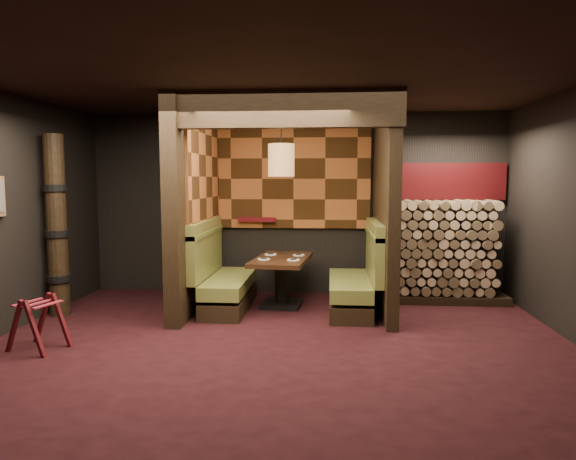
{
  "coord_description": "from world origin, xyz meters",
  "views": [
    {
      "loc": [
        0.54,
        -5.37,
        1.81
      ],
      "look_at": [
        0.0,
        1.3,
        1.15
      ],
      "focal_mm": 32.0,
      "sensor_mm": 36.0,
      "label": 1
    }
  ],
  "objects_px": {
    "firewood_stack": "(447,251)",
    "booth_bench_left": "(222,280)",
    "booth_bench_right": "(357,282)",
    "totem_column": "(57,227)",
    "dining_table": "(282,274)",
    "pendant_lamp": "(281,160)",
    "luggage_rack": "(39,321)"
  },
  "relations": [
    {
      "from": "firewood_stack",
      "to": "booth_bench_left",
      "type": "bearing_deg",
      "value": -167.83
    },
    {
      "from": "booth_bench_right",
      "to": "totem_column",
      "type": "relative_size",
      "value": 0.67
    },
    {
      "from": "totem_column",
      "to": "dining_table",
      "type": "bearing_deg",
      "value": 13.82
    },
    {
      "from": "pendant_lamp",
      "to": "firewood_stack",
      "type": "height_order",
      "value": "pendant_lamp"
    },
    {
      "from": "booth_bench_right",
      "to": "firewood_stack",
      "type": "relative_size",
      "value": 0.92
    },
    {
      "from": "booth_bench_right",
      "to": "dining_table",
      "type": "height_order",
      "value": "booth_bench_right"
    },
    {
      "from": "totem_column",
      "to": "firewood_stack",
      "type": "distance_m",
      "value": 5.5
    },
    {
      "from": "booth_bench_left",
      "to": "dining_table",
      "type": "relative_size",
      "value": 1.14
    },
    {
      "from": "booth_bench_left",
      "to": "firewood_stack",
      "type": "distance_m",
      "value": 3.34
    },
    {
      "from": "booth_bench_right",
      "to": "firewood_stack",
      "type": "xyz_separation_m",
      "value": [
        1.35,
        0.7,
        0.35
      ]
    },
    {
      "from": "booth_bench_left",
      "to": "totem_column",
      "type": "distance_m",
      "value": 2.3
    },
    {
      "from": "booth_bench_left",
      "to": "firewood_stack",
      "type": "xyz_separation_m",
      "value": [
        3.25,
        0.7,
        0.35
      ]
    },
    {
      "from": "dining_table",
      "to": "booth_bench_right",
      "type": "bearing_deg",
      "value": -8.98
    },
    {
      "from": "dining_table",
      "to": "firewood_stack",
      "type": "distance_m",
      "value": 2.49
    },
    {
      "from": "dining_table",
      "to": "totem_column",
      "type": "xyz_separation_m",
      "value": [
        -2.92,
        -0.72,
        0.72
      ]
    },
    {
      "from": "pendant_lamp",
      "to": "luggage_rack",
      "type": "relative_size",
      "value": 1.51
    },
    {
      "from": "booth_bench_left",
      "to": "dining_table",
      "type": "bearing_deg",
      "value": 11.45
    },
    {
      "from": "booth_bench_left",
      "to": "pendant_lamp",
      "type": "height_order",
      "value": "pendant_lamp"
    },
    {
      "from": "booth_bench_left",
      "to": "firewood_stack",
      "type": "height_order",
      "value": "firewood_stack"
    },
    {
      "from": "booth_bench_left",
      "to": "booth_bench_right",
      "type": "distance_m",
      "value": 1.89
    },
    {
      "from": "booth_bench_left",
      "to": "luggage_rack",
      "type": "relative_size",
      "value": 2.42
    },
    {
      "from": "booth_bench_right",
      "to": "luggage_rack",
      "type": "bearing_deg",
      "value": -151.19
    },
    {
      "from": "booth_bench_left",
      "to": "luggage_rack",
      "type": "xyz_separation_m",
      "value": [
        -1.58,
        -1.91,
        -0.09
      ]
    },
    {
      "from": "dining_table",
      "to": "firewood_stack",
      "type": "relative_size",
      "value": 0.81
    },
    {
      "from": "dining_table",
      "to": "pendant_lamp",
      "type": "bearing_deg",
      "value": -90.0
    },
    {
      "from": "pendant_lamp",
      "to": "totem_column",
      "type": "height_order",
      "value": "pendant_lamp"
    },
    {
      "from": "booth_bench_left",
      "to": "booth_bench_right",
      "type": "bearing_deg",
      "value": 0.0
    },
    {
      "from": "dining_table",
      "to": "pendant_lamp",
      "type": "distance_m",
      "value": 1.61
    },
    {
      "from": "booth_bench_right",
      "to": "luggage_rack",
      "type": "height_order",
      "value": "booth_bench_right"
    },
    {
      "from": "dining_table",
      "to": "firewood_stack",
      "type": "xyz_separation_m",
      "value": [
        2.42,
        0.53,
        0.28
      ]
    },
    {
      "from": "booth_bench_left",
      "to": "booth_bench_right",
      "type": "relative_size",
      "value": 1.0
    },
    {
      "from": "dining_table",
      "to": "pendant_lamp",
      "type": "height_order",
      "value": "pendant_lamp"
    }
  ]
}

